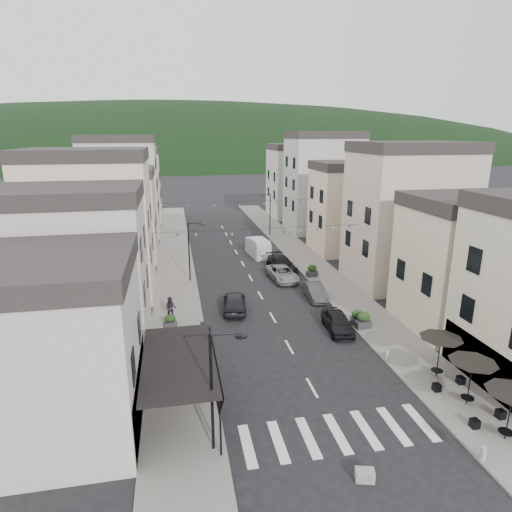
{
  "coord_description": "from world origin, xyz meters",
  "views": [
    {
      "loc": [
        -7.32,
        -14.7,
        14.21
      ],
      "look_at": [
        -0.24,
        21.86,
        3.5
      ],
      "focal_mm": 30.0,
      "sensor_mm": 36.0,
      "label": 1
    }
  ],
  "objects_px": {
    "parked_car_c": "(282,273)",
    "parked_car_b": "(315,291)",
    "parked_car_e": "(235,302)",
    "pedestrian_a": "(203,334)",
    "delivery_van": "(258,247)",
    "pedestrian_b": "(171,308)",
    "parked_car_d": "(282,264)",
    "parked_car_a": "(338,322)"
  },
  "relations": [
    {
      "from": "delivery_van",
      "to": "pedestrian_a",
      "type": "relative_size",
      "value": 2.66
    },
    {
      "from": "parked_car_b",
      "to": "parked_car_e",
      "type": "height_order",
      "value": "parked_car_e"
    },
    {
      "from": "parked_car_a",
      "to": "delivery_van",
      "type": "height_order",
      "value": "delivery_van"
    },
    {
      "from": "pedestrian_a",
      "to": "pedestrian_b",
      "type": "xyz_separation_m",
      "value": [
        -2.19,
        4.86,
        0.03
      ]
    },
    {
      "from": "parked_car_c",
      "to": "parked_car_e",
      "type": "height_order",
      "value": "parked_car_e"
    },
    {
      "from": "delivery_van",
      "to": "parked_car_b",
      "type": "bearing_deg",
      "value": -88.69
    },
    {
      "from": "parked_car_b",
      "to": "delivery_van",
      "type": "bearing_deg",
      "value": 101.47
    },
    {
      "from": "parked_car_b",
      "to": "parked_car_e",
      "type": "distance_m",
      "value": 7.52
    },
    {
      "from": "parked_car_d",
      "to": "parked_car_e",
      "type": "xyz_separation_m",
      "value": [
        -6.45,
        -9.5,
        0.02
      ]
    },
    {
      "from": "parked_car_a",
      "to": "parked_car_e",
      "type": "bearing_deg",
      "value": 148.0
    },
    {
      "from": "parked_car_c",
      "to": "parked_car_b",
      "type": "bearing_deg",
      "value": -78.28
    },
    {
      "from": "parked_car_e",
      "to": "parked_car_a",
      "type": "bearing_deg",
      "value": 151.03
    },
    {
      "from": "pedestrian_b",
      "to": "pedestrian_a",
      "type": "bearing_deg",
      "value": -53.53
    },
    {
      "from": "parked_car_a",
      "to": "pedestrian_a",
      "type": "xyz_separation_m",
      "value": [
        -10.0,
        -0.65,
        0.28
      ]
    },
    {
      "from": "parked_car_b",
      "to": "parked_car_c",
      "type": "distance_m",
      "value": 5.7
    },
    {
      "from": "parked_car_b",
      "to": "pedestrian_a",
      "type": "distance_m",
      "value": 12.62
    },
    {
      "from": "parked_car_a",
      "to": "parked_car_d",
      "type": "xyz_separation_m",
      "value": [
        -0.54,
        14.68,
        0.04
      ]
    },
    {
      "from": "parked_car_b",
      "to": "delivery_van",
      "type": "xyz_separation_m",
      "value": [
        -2.27,
        14.49,
        0.39
      ]
    },
    {
      "from": "pedestrian_a",
      "to": "parked_car_e",
      "type": "bearing_deg",
      "value": 34.12
    },
    {
      "from": "parked_car_a",
      "to": "parked_car_d",
      "type": "bearing_deg",
      "value": 96.63
    },
    {
      "from": "parked_car_d",
      "to": "parked_car_c",
      "type": "bearing_deg",
      "value": -109.52
    },
    {
      "from": "parked_car_e",
      "to": "parked_car_c",
      "type": "bearing_deg",
      "value": -123.02
    },
    {
      "from": "parked_car_a",
      "to": "parked_car_c",
      "type": "height_order",
      "value": "parked_car_a"
    },
    {
      "from": "parked_car_e",
      "to": "pedestrian_b",
      "type": "height_order",
      "value": "pedestrian_b"
    },
    {
      "from": "parked_car_e",
      "to": "parked_car_d",
      "type": "bearing_deg",
      "value": -116.63
    },
    {
      "from": "parked_car_e",
      "to": "delivery_van",
      "type": "height_order",
      "value": "delivery_van"
    },
    {
      "from": "parked_car_c",
      "to": "pedestrian_a",
      "type": "distance_m",
      "value": 15.38
    },
    {
      "from": "parked_car_a",
      "to": "parked_car_d",
      "type": "height_order",
      "value": "parked_car_d"
    },
    {
      "from": "parked_car_b",
      "to": "pedestrian_a",
      "type": "height_order",
      "value": "pedestrian_a"
    },
    {
      "from": "parked_car_c",
      "to": "pedestrian_b",
      "type": "relative_size",
      "value": 2.72
    },
    {
      "from": "parked_car_d",
      "to": "pedestrian_b",
      "type": "relative_size",
      "value": 2.88
    },
    {
      "from": "parked_car_c",
      "to": "pedestrian_b",
      "type": "distance_m",
      "value": 13.45
    },
    {
      "from": "pedestrian_a",
      "to": "parked_car_b",
      "type": "bearing_deg",
      "value": 5.83
    },
    {
      "from": "parked_car_b",
      "to": "pedestrian_a",
      "type": "bearing_deg",
      "value": -142.95
    },
    {
      "from": "parked_car_b",
      "to": "parked_car_c",
      "type": "bearing_deg",
      "value": 108.86
    },
    {
      "from": "parked_car_e",
      "to": "delivery_van",
      "type": "xyz_separation_m",
      "value": [
        5.13,
        15.81,
        0.28
      ]
    },
    {
      "from": "parked_car_a",
      "to": "parked_car_e",
      "type": "relative_size",
      "value": 0.92
    },
    {
      "from": "parked_car_e",
      "to": "pedestrian_a",
      "type": "relative_size",
      "value": 2.6
    },
    {
      "from": "parked_car_a",
      "to": "parked_car_c",
      "type": "xyz_separation_m",
      "value": [
        -1.19,
        11.96,
        -0.03
      ]
    },
    {
      "from": "delivery_van",
      "to": "parked_car_e",
      "type": "bearing_deg",
      "value": -115.57
    },
    {
      "from": "parked_car_a",
      "to": "pedestrian_b",
      "type": "relative_size",
      "value": 2.31
    },
    {
      "from": "delivery_van",
      "to": "parked_car_c",
      "type": "bearing_deg",
      "value": -93.33
    }
  ]
}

